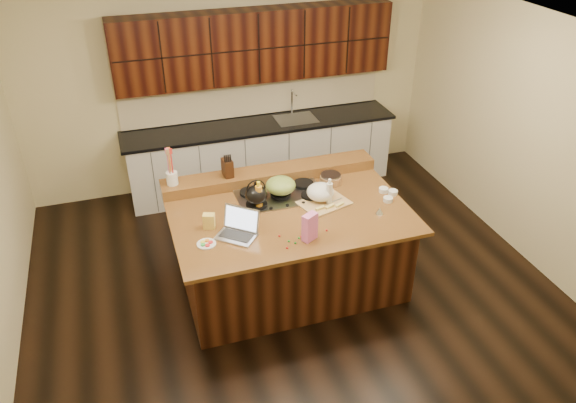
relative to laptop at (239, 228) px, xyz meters
name	(u,v)px	position (x,y,z in m)	size (l,w,h in m)	color
room	(290,173)	(0.59, 0.25, 0.36)	(5.52, 5.02, 2.72)	black
island	(289,247)	(0.59, 0.25, -0.52)	(2.40, 1.60, 0.92)	black
back_ledge	(270,174)	(0.59, 0.95, -0.01)	(2.40, 0.30, 0.12)	black
cooktop	(281,195)	(0.59, 0.55, -0.05)	(0.92, 0.52, 0.05)	gray
back_counter	(260,119)	(0.89, 2.47, 0.00)	(3.70, 0.66, 2.40)	silver
kettle	(256,195)	(0.29, 0.42, 0.08)	(0.23, 0.23, 0.20)	black
green_bowl	(281,185)	(0.59, 0.55, 0.06)	(0.32, 0.32, 0.17)	olive
laptop	(239,228)	(0.00, 0.00, 0.00)	(0.46, 0.45, 0.25)	#B7B7BC
oil_bottle	(259,198)	(0.30, 0.37, 0.07)	(0.07, 0.07, 0.27)	gold
vinegar_bottle	(329,194)	(1.01, 0.24, 0.06)	(0.06, 0.06, 0.25)	silver
wooden_tray	(321,194)	(0.95, 0.31, 0.02)	(0.57, 0.48, 0.20)	tan
ramekin_a	(393,192)	(1.74, 0.22, -0.04)	(0.10, 0.10, 0.04)	white
ramekin_b	(388,199)	(1.62, 0.11, -0.04)	(0.10, 0.10, 0.04)	white
ramekin_c	(384,190)	(1.67, 0.30, -0.04)	(0.10, 0.10, 0.04)	white
strainer_bowl	(331,180)	(1.19, 0.65, -0.02)	(0.24, 0.24, 0.09)	#996B3F
kitchen_timer	(379,211)	(1.43, -0.08, -0.03)	(0.08, 0.08, 0.07)	silver
pink_bag	(310,227)	(0.61, -0.29, 0.07)	(0.15, 0.08, 0.27)	pink
candy_plate	(206,244)	(-0.33, -0.07, -0.06)	(0.18, 0.18, 0.01)	white
package_box	(209,221)	(-0.25, 0.19, 0.01)	(0.11, 0.08, 0.15)	#EBC853
utensil_crock	(172,178)	(-0.48, 0.95, 0.12)	(0.12, 0.12, 0.14)	white
knife_block	(227,168)	(0.11, 0.95, 0.15)	(0.10, 0.16, 0.19)	black
gumdrop_0	(279,236)	(0.35, -0.16, -0.06)	(0.02, 0.02, 0.02)	red
gumdrop_1	(295,243)	(0.46, -0.32, -0.06)	(0.02, 0.02, 0.02)	#198C26
gumdrop_2	(303,231)	(0.59, -0.15, -0.06)	(0.02, 0.02, 0.02)	red
gumdrop_3	(299,238)	(0.52, -0.25, -0.06)	(0.02, 0.02, 0.02)	#198C26
gumdrop_4	(317,230)	(0.72, -0.18, -0.06)	(0.02, 0.02, 0.02)	red
gumdrop_5	(311,229)	(0.68, -0.14, -0.06)	(0.02, 0.02, 0.02)	#198C26
gumdrop_6	(301,237)	(0.54, -0.24, -0.06)	(0.02, 0.02, 0.02)	red
gumdrop_7	(313,228)	(0.70, -0.14, -0.06)	(0.02, 0.02, 0.02)	#198C26
gumdrop_8	(287,248)	(0.36, -0.37, -0.06)	(0.02, 0.02, 0.02)	red
gumdrop_9	(289,241)	(0.41, -0.27, -0.06)	(0.02, 0.02, 0.02)	#198C26
gumdrop_10	(327,230)	(0.81, -0.21, -0.06)	(0.02, 0.02, 0.02)	red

